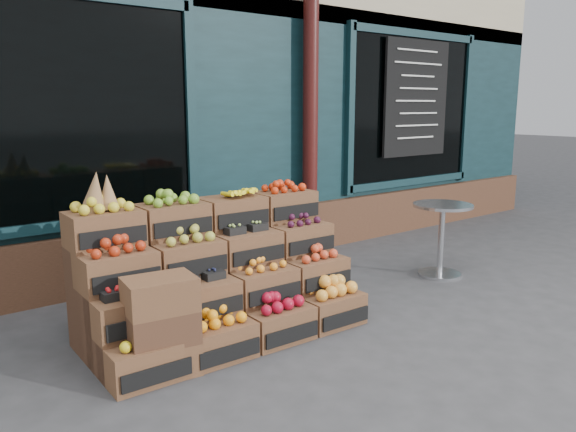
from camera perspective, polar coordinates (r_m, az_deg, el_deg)
ground at (r=4.83m, az=7.14°, el=-10.95°), size 60.00×60.00×0.00m
shop_facade at (r=8.86m, az=-17.41°, el=14.50°), size 12.00×6.24×4.80m
crate_display at (r=4.59m, az=-7.14°, el=-6.60°), size 2.19×1.11×1.35m
spare_crates at (r=3.95m, az=-12.73°, el=-10.93°), size 0.50×0.38×0.69m
bistro_table at (r=6.20m, az=15.32°, el=-1.50°), size 0.63×0.63×0.79m
shopkeeper at (r=6.25m, az=-22.69°, el=2.49°), size 0.82×0.69×1.92m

